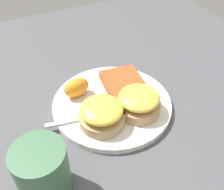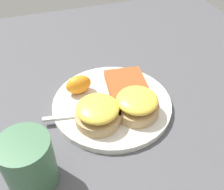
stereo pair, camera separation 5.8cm
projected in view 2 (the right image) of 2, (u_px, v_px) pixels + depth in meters
name	position (u px, v px, depth m)	size (l,w,h in m)	color
ground_plane	(112.00, 106.00, 0.60)	(1.10, 1.10, 0.00)	#4C4C51
plate	(112.00, 104.00, 0.60)	(0.27, 0.27, 0.01)	silver
sandwich_benedict_left	(98.00, 113.00, 0.53)	(0.10, 0.10, 0.05)	tan
sandwich_benedict_right	(137.00, 104.00, 0.55)	(0.10, 0.10, 0.05)	tan
hashbrown_patty	(127.00, 86.00, 0.62)	(0.12, 0.09, 0.02)	#A14D24
orange_wedge	(79.00, 85.00, 0.60)	(0.06, 0.04, 0.04)	orange
fork	(99.00, 113.00, 0.56)	(0.05, 0.21, 0.00)	silver
cup	(29.00, 162.00, 0.43)	(0.12, 0.09, 0.10)	#42704C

